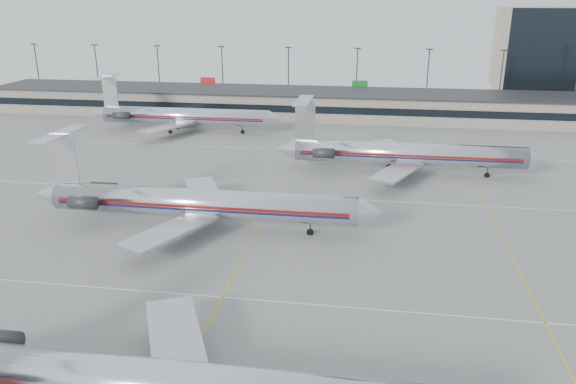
# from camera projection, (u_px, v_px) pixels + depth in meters

# --- Properties ---
(ground) EXTENTS (260.00, 260.00, 0.00)m
(ground) POSITION_uv_depth(u_px,v_px,m) (190.00, 359.00, 45.48)
(ground) COLOR gray
(ground) RESTS_ON ground
(apron_markings) EXTENTS (160.00, 0.15, 0.02)m
(apron_markings) POSITION_uv_depth(u_px,v_px,m) (222.00, 297.00, 54.80)
(apron_markings) COLOR silver
(apron_markings) RESTS_ON ground
(terminal) EXTENTS (162.00, 17.00, 6.25)m
(terminal) POSITION_uv_depth(u_px,v_px,m) (316.00, 104.00, 135.82)
(terminal) COLOR gray
(terminal) RESTS_ON ground
(light_mast_row) EXTENTS (163.60, 0.40, 15.28)m
(light_mast_row) POSITION_uv_depth(u_px,v_px,m) (322.00, 73.00, 147.11)
(light_mast_row) COLOR #38383D
(light_mast_row) RESTS_ON ground
(distant_building) EXTENTS (30.00, 20.00, 25.00)m
(distant_building) POSITION_uv_depth(u_px,v_px,m) (556.00, 56.00, 151.86)
(distant_building) COLOR tan
(distant_building) RESTS_ON ground
(jet_foreground) EXTENTS (44.37, 26.13, 11.62)m
(jet_foreground) POSITION_uv_depth(u_px,v_px,m) (155.00, 384.00, 37.40)
(jet_foreground) COLOR silver
(jet_foreground) RESTS_ON ground
(jet_second_row) EXTENTS (45.17, 26.60, 11.82)m
(jet_second_row) POSITION_uv_depth(u_px,v_px,m) (196.00, 202.00, 70.08)
(jet_second_row) COLOR silver
(jet_second_row) RESTS_ON ground
(jet_third_row) EXTENTS (43.77, 26.92, 11.97)m
(jet_third_row) POSITION_uv_depth(u_px,v_px,m) (403.00, 153.00, 91.83)
(jet_third_row) COLOR silver
(jet_third_row) RESTS_ON ground
(jet_back_row) EXTENTS (42.89, 26.38, 11.73)m
(jet_back_row) POSITION_uv_depth(u_px,v_px,m) (182.00, 116.00, 120.75)
(jet_back_row) COLOR silver
(jet_back_row) RESTS_ON ground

